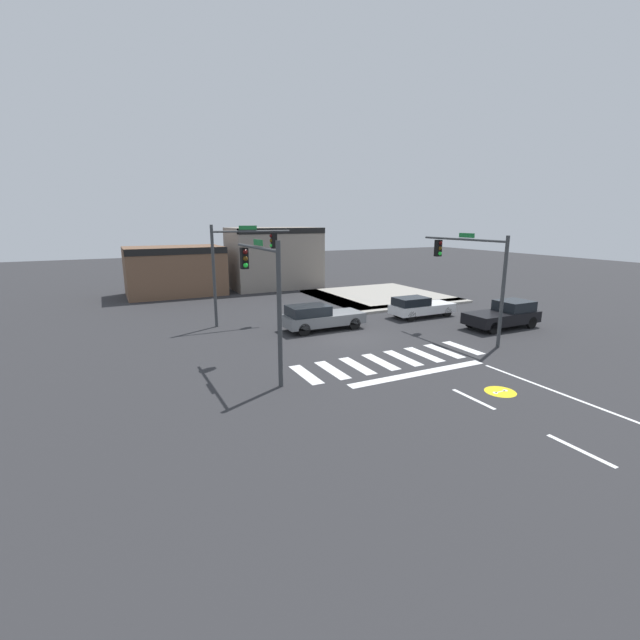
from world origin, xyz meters
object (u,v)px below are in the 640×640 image
(car_white, at_px, (419,307))
(traffic_signal_southeast, at_px, (471,265))
(traffic_signal_southwest, at_px, (262,281))
(car_gray, at_px, (319,317))
(car_black, at_px, (504,315))
(traffic_signal_northwest, at_px, (241,256))

(car_white, bearing_deg, traffic_signal_southeast, -99.61)
(traffic_signal_southwest, distance_m, traffic_signal_southeast, 11.81)
(traffic_signal_southwest, relative_size, traffic_signal_southeast, 0.92)
(car_gray, bearing_deg, traffic_signal_southeast, -37.06)
(car_white, bearing_deg, car_gray, -179.01)
(traffic_signal_southeast, bearing_deg, traffic_signal_southwest, 92.11)
(car_white, bearing_deg, traffic_signal_southwest, -156.49)
(traffic_signal_southeast, distance_m, car_gray, 8.81)
(traffic_signal_southeast, bearing_deg, car_black, -81.11)
(traffic_signal_southwest, relative_size, car_black, 1.23)
(traffic_signal_southwest, bearing_deg, car_white, -66.49)
(car_gray, height_order, car_white, car_gray)
(traffic_signal_southeast, relative_size, car_black, 1.33)
(car_gray, bearing_deg, car_white, 0.99)
(car_gray, bearing_deg, traffic_signal_southwest, -134.33)
(traffic_signal_southeast, relative_size, traffic_signal_northwest, 1.01)
(traffic_signal_northwest, bearing_deg, car_black, -29.83)
(traffic_signal_southwest, height_order, traffic_signal_southeast, traffic_signal_southeast)
(traffic_signal_southwest, bearing_deg, traffic_signal_southeast, -87.89)
(traffic_signal_southwest, bearing_deg, traffic_signal_northwest, -11.01)
(car_black, bearing_deg, car_gray, -23.46)
(traffic_signal_southwest, xyz_separation_m, traffic_signal_northwest, (1.72, 8.82, 0.28))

